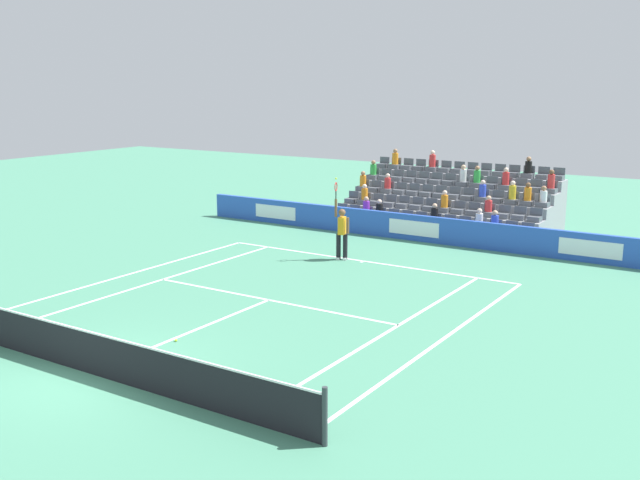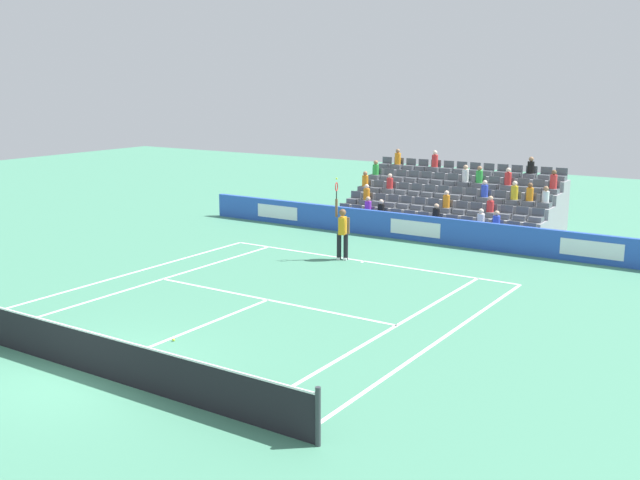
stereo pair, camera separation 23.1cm
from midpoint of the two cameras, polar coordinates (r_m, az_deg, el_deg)
name	(u,v)px [view 1 (the left image)]	position (r m, az deg, el deg)	size (l,w,h in m)	color
ground_plane	(89,373)	(16.86, -17.62, -9.70)	(80.00, 80.00, 0.00)	#47896B
line_baseline	(364,261)	(25.67, 3.10, -1.62)	(10.97, 0.10, 0.01)	white
line_service	(269,300)	(21.23, -4.27, -4.60)	(8.23, 0.10, 0.01)	white
line_centre_service	(192,331)	(18.90, -10.14, -6.90)	(0.10, 6.40, 0.01)	white
line_singles_sideline_left	(152,283)	(23.54, -12.99, -3.20)	(0.10, 11.89, 0.01)	white
line_singles_sideline_right	(390,330)	(18.76, 5.06, -6.89)	(0.10, 11.89, 0.01)	white
line_doubles_sideline_left	(121,276)	(24.51, -15.24, -2.71)	(0.10, 11.89, 0.01)	white
line_doubles_sideline_right	(441,340)	(18.21, 8.91, -7.59)	(0.10, 11.89, 0.01)	white
line_centre_mark	(362,262)	(25.58, 2.99, -1.67)	(0.10, 0.20, 0.01)	white
sponsor_barrier	(415,228)	(29.05, 7.05, 0.94)	(19.81, 0.22, 1.01)	blue
tennis_net	(88,351)	(16.68, -17.73, -8.13)	(11.97, 0.10, 1.07)	#33383D
tennis_player	(342,232)	(25.67, 1.42, 0.65)	(0.54, 0.42, 2.85)	black
stadium_stand	(451,207)	(32.19, 9.83, 2.53)	(8.68, 4.75, 3.04)	gray
loose_tennis_ball	(176,340)	(18.26, -11.33, -7.54)	(0.07, 0.07, 0.07)	#D1E533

